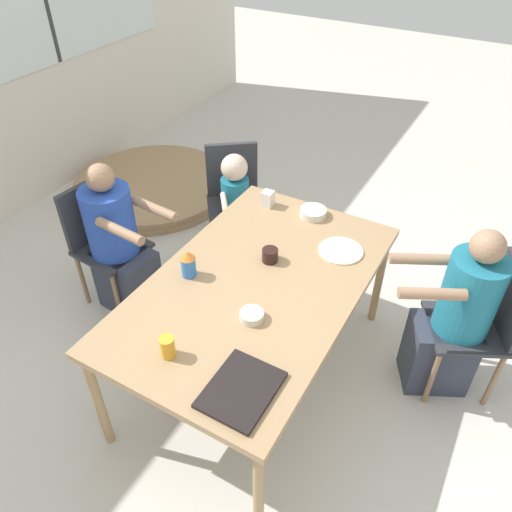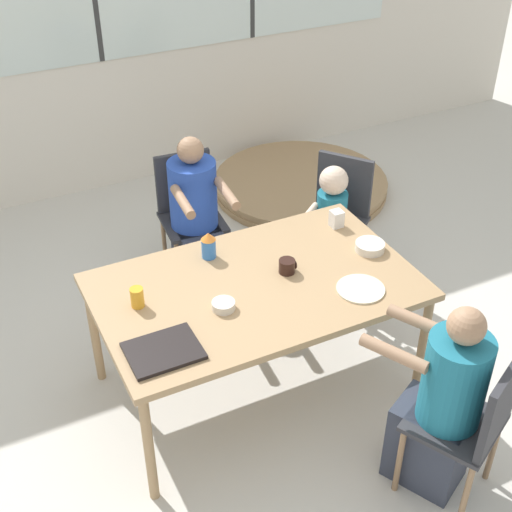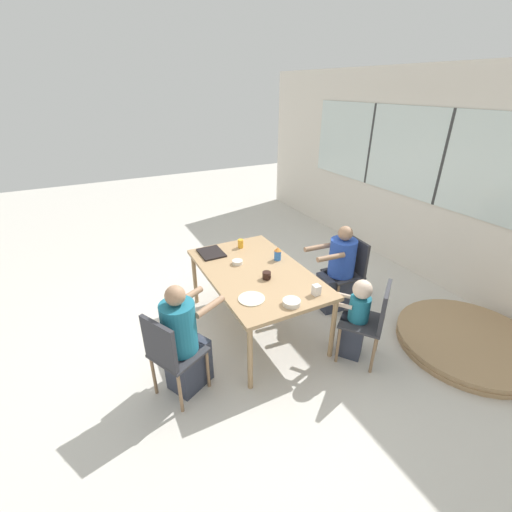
% 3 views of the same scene
% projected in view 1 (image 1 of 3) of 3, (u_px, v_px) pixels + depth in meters
% --- Properties ---
extents(ground_plane, '(16.00, 16.00, 0.00)m').
position_uv_depth(ground_plane, '(256.00, 372.00, 3.09)').
color(ground_plane, beige).
extents(dining_table, '(1.68, 1.03, 0.74)m').
position_uv_depth(dining_table, '(256.00, 290.00, 2.65)').
color(dining_table, tan).
rests_on(dining_table, ground_plane).
extents(chair_for_woman_green_shirt, '(0.43, 0.43, 0.88)m').
position_uv_depth(chair_for_woman_green_shirt, '(100.00, 235.00, 3.31)').
color(chair_for_woman_green_shirt, '#333338').
rests_on(chair_for_woman_green_shirt, ground_plane).
extents(chair_for_man_blue_shirt, '(0.54, 0.54, 0.88)m').
position_uv_depth(chair_for_man_blue_shirt, '(486.00, 318.00, 2.71)').
color(chair_for_man_blue_shirt, '#333338').
rests_on(chair_for_man_blue_shirt, ground_plane).
extents(chair_for_toddler, '(0.56, 0.56, 0.88)m').
position_uv_depth(chair_for_toddler, '(234.00, 192.00, 3.72)').
color(chair_for_toddler, '#333338').
rests_on(chair_for_toddler, ground_plane).
extents(person_woman_green_shirt, '(0.37, 0.61, 1.09)m').
position_uv_depth(person_woman_green_shirt, '(119.00, 249.00, 3.26)').
color(person_woman_green_shirt, '#333847').
rests_on(person_woman_green_shirt, ground_plane).
extents(person_man_blue_shirt, '(0.51, 0.61, 1.11)m').
position_uv_depth(person_man_blue_shirt, '(454.00, 321.00, 2.74)').
color(person_man_blue_shirt, '#333847').
rests_on(person_man_blue_shirt, ground_plane).
extents(person_toddler, '(0.41, 0.38, 0.90)m').
position_uv_depth(person_toddler, '(236.00, 214.00, 3.66)').
color(person_toddler, '#333847').
rests_on(person_toddler, ground_plane).
extents(food_tray_dark, '(0.34, 0.27, 0.02)m').
position_uv_depth(food_tray_dark, '(241.00, 390.00, 2.09)').
color(food_tray_dark, black).
rests_on(food_tray_dark, dining_table).
extents(coffee_mug, '(0.09, 0.09, 0.08)m').
position_uv_depth(coffee_mug, '(270.00, 255.00, 2.74)').
color(coffee_mug, black).
rests_on(coffee_mug, dining_table).
extents(sippy_cup, '(0.08, 0.08, 0.16)m').
position_uv_depth(sippy_cup, '(188.00, 263.00, 2.62)').
color(sippy_cup, blue).
rests_on(sippy_cup, dining_table).
extents(juice_glass, '(0.07, 0.07, 0.11)m').
position_uv_depth(juice_glass, '(167.00, 347.00, 2.21)').
color(juice_glass, gold).
rests_on(juice_glass, dining_table).
extents(milk_carton_small, '(0.07, 0.07, 0.10)m').
position_uv_depth(milk_carton_small, '(268.00, 199.00, 3.16)').
color(milk_carton_small, silver).
rests_on(milk_carton_small, dining_table).
extents(bowl_white_shallow, '(0.12, 0.12, 0.04)m').
position_uv_depth(bowl_white_shallow, '(252.00, 316.00, 2.40)').
color(bowl_white_shallow, silver).
rests_on(bowl_white_shallow, dining_table).
extents(bowl_cereal, '(0.17, 0.17, 0.05)m').
position_uv_depth(bowl_cereal, '(314.00, 213.00, 3.09)').
color(bowl_cereal, silver).
rests_on(bowl_cereal, dining_table).
extents(plate_tortillas, '(0.25, 0.25, 0.01)m').
position_uv_depth(plate_tortillas, '(341.00, 251.00, 2.82)').
color(plate_tortillas, beige).
rests_on(plate_tortillas, dining_table).
extents(folded_table_stack, '(1.46, 1.46, 0.12)m').
position_uv_depth(folded_table_stack, '(153.00, 186.00, 4.69)').
color(folded_table_stack, tan).
rests_on(folded_table_stack, ground_plane).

